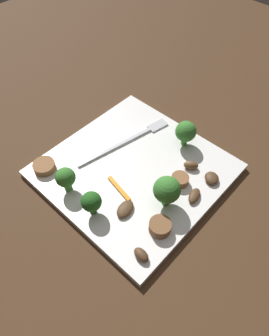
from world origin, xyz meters
TOP-DOWN VIEW (x-y plane):
  - ground_plane at (0.00, 0.00)m, footprint 1.40×1.40m
  - plate at (0.00, 0.00)m, footprint 0.26×0.26m
  - fork at (0.04, 0.05)m, footprint 0.18×0.05m
  - broccoli_floret_0 at (-0.02, -0.08)m, footprint 0.04×0.04m
  - broccoli_floret_1 at (-0.10, 0.05)m, footprint 0.03×0.03m
  - broccoli_floret_2 at (0.10, -0.03)m, footprint 0.03×0.03m
  - broccoli_floret_3 at (-0.10, -0.01)m, footprint 0.03×0.03m
  - sausage_slice_0 at (-0.06, -0.10)m, footprint 0.04×0.04m
  - sausage_slice_1 at (-0.10, 0.10)m, footprint 0.04×0.04m
  - sausage_slice_2 at (0.03, -0.07)m, footprint 0.03×0.03m
  - mushroom_0 at (-0.07, -0.04)m, footprint 0.04×0.03m
  - mushroom_1 at (0.06, -0.07)m, footprint 0.02×0.03m
  - mushroom_2 at (0.06, -0.10)m, footprint 0.03×0.03m
  - mushroom_3 at (0.02, -0.10)m, footprint 0.03×0.02m
  - mushroom_4 at (-0.10, -0.11)m, footprint 0.02×0.02m
  - pepper_strip_1 at (-0.05, -0.01)m, footprint 0.02×0.05m

SIDE VIEW (x-z plane):
  - ground_plane at x=0.00m, z-range 0.00..0.00m
  - plate at x=0.00m, z-range 0.00..0.01m
  - fork at x=0.04m, z-range 0.01..0.01m
  - pepper_strip_1 at x=-0.05m, z-range 0.01..0.01m
  - mushroom_0 at x=-0.07m, z-range 0.01..0.02m
  - mushroom_3 at x=0.02m, z-range 0.01..0.02m
  - mushroom_2 at x=0.06m, z-range 0.01..0.02m
  - mushroom_4 at x=-0.10m, z-range 0.01..0.02m
  - sausage_slice_1 at x=-0.10m, z-range 0.01..0.02m
  - mushroom_1 at x=0.06m, z-range 0.01..0.02m
  - sausage_slice_2 at x=0.03m, z-range 0.01..0.02m
  - sausage_slice_0 at x=-0.06m, z-range 0.01..0.03m
  - broccoli_floret_3 at x=-0.10m, z-range 0.02..0.06m
  - broccoli_floret_1 at x=-0.10m, z-range 0.02..0.06m
  - broccoli_floret_2 at x=0.10m, z-range 0.02..0.06m
  - broccoli_floret_0 at x=-0.02m, z-range 0.02..0.07m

